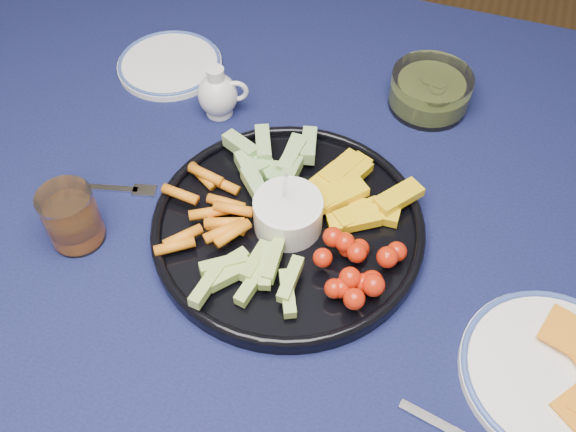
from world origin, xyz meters
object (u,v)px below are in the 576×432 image
(cheese_plate, at_px, (556,372))
(side_plate_extra, at_px, (170,64))
(dining_table, at_px, (335,231))
(pickle_bowl, at_px, (430,92))
(creamer_pitcher, at_px, (218,94))
(crudite_platter, at_px, (287,221))
(juice_tumbler, at_px, (73,220))

(cheese_plate, height_order, side_plate_extra, cheese_plate)
(dining_table, height_order, pickle_bowl, pickle_bowl)
(creamer_pitcher, bearing_deg, pickle_bowl, 22.23)
(crudite_platter, relative_size, cheese_plate, 1.68)
(cheese_plate, relative_size, juice_tumbler, 2.56)
(creamer_pitcher, distance_m, juice_tumbler, 0.31)
(pickle_bowl, distance_m, side_plate_extra, 0.45)
(creamer_pitcher, relative_size, cheese_plate, 0.39)
(crudite_platter, bearing_deg, juice_tumbler, -158.87)
(side_plate_extra, bearing_deg, pickle_bowl, 6.75)
(crudite_platter, bearing_deg, side_plate_extra, 138.96)
(dining_table, height_order, juice_tumbler, juice_tumbler)
(crudite_platter, height_order, cheese_plate, crudite_platter)
(juice_tumbler, xyz_separation_m, side_plate_extra, (-0.04, 0.38, -0.03))
(cheese_plate, bearing_deg, juice_tumbler, -179.71)
(cheese_plate, bearing_deg, side_plate_extra, 151.40)
(creamer_pitcher, xyz_separation_m, juice_tumbler, (-0.09, -0.30, -0.00))
(crudite_platter, xyz_separation_m, cheese_plate, (0.37, -0.10, -0.01))
(juice_tumbler, relative_size, side_plate_extra, 0.49)
(crudite_platter, xyz_separation_m, creamer_pitcher, (-0.18, 0.19, 0.02))
(juice_tumbler, bearing_deg, dining_table, 30.75)
(creamer_pitcher, height_order, pickle_bowl, creamer_pitcher)
(pickle_bowl, height_order, juice_tumbler, juice_tumbler)
(crudite_platter, distance_m, side_plate_extra, 0.41)
(dining_table, xyz_separation_m, crudite_platter, (-0.05, -0.09, 0.11))
(pickle_bowl, bearing_deg, cheese_plate, -60.69)
(cheese_plate, bearing_deg, dining_table, 149.91)
(juice_tumbler, bearing_deg, crudite_platter, 21.13)
(creamer_pitcher, height_order, cheese_plate, creamer_pitcher)
(crudite_platter, relative_size, pickle_bowl, 2.89)
(pickle_bowl, bearing_deg, side_plate_extra, -173.25)
(crudite_platter, height_order, pickle_bowl, crudite_platter)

